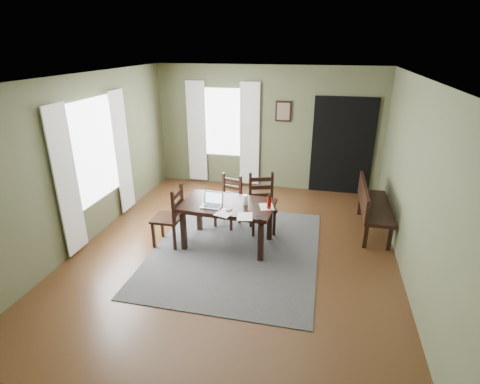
% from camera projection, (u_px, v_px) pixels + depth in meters
% --- Properties ---
extents(ground, '(5.00, 6.00, 0.01)m').
position_uv_depth(ground, '(236.00, 250.00, 6.07)').
color(ground, '#492C16').
extents(room_shell, '(5.02, 6.02, 2.71)m').
position_uv_depth(room_shell, '(235.00, 142.00, 5.39)').
color(room_shell, '#525739').
rests_on(room_shell, ground).
extents(rug, '(2.60, 3.20, 0.01)m').
position_uv_depth(rug, '(236.00, 250.00, 6.07)').
color(rug, '#3B3B3B').
rests_on(rug, ground).
extents(dining_table, '(1.51, 0.95, 0.73)m').
position_uv_depth(dining_table, '(228.00, 209.00, 6.00)').
color(dining_table, black).
rests_on(dining_table, rug).
extents(chair_end, '(0.45, 0.45, 1.02)m').
position_uv_depth(chair_end, '(170.00, 217.00, 6.07)').
color(chair_end, black).
rests_on(chair_end, rug).
extents(chair_back_left, '(0.49, 0.49, 0.92)m').
position_uv_depth(chair_back_left, '(229.00, 202.00, 6.76)').
color(chair_back_left, black).
rests_on(chair_back_left, rug).
extents(chair_back_right, '(0.57, 0.57, 1.03)m').
position_uv_depth(chair_back_right, '(262.00, 204.00, 6.54)').
color(chair_back_right, black).
rests_on(chair_back_right, rug).
extents(bench, '(0.49, 1.52, 0.86)m').
position_uv_depth(bench, '(371.00, 204.00, 6.53)').
color(bench, black).
rests_on(bench, ground).
extents(laptop, '(0.32, 0.26, 0.21)m').
position_uv_depth(laptop, '(212.00, 202.00, 5.87)').
color(laptop, '#B7B7BC').
rests_on(laptop, dining_table).
extents(computer_mouse, '(0.09, 0.11, 0.03)m').
position_uv_depth(computer_mouse, '(229.00, 210.00, 5.69)').
color(computer_mouse, '#3F3F42').
rests_on(computer_mouse, dining_table).
extents(tv_remote, '(0.11, 0.17, 0.02)m').
position_uv_depth(tv_remote, '(259.00, 218.00, 5.47)').
color(tv_remote, black).
rests_on(tv_remote, dining_table).
extents(drinking_glass, '(0.09, 0.09, 0.16)m').
position_uv_depth(drinking_glass, '(245.00, 200.00, 5.90)').
color(drinking_glass, silver).
rests_on(drinking_glass, dining_table).
extents(water_bottle, '(0.09, 0.09, 0.23)m').
position_uv_depth(water_bottle, '(269.00, 202.00, 5.75)').
color(water_bottle, '#A2190C').
rests_on(water_bottle, dining_table).
extents(paper_b, '(0.27, 0.33, 0.00)m').
position_uv_depth(paper_b, '(245.00, 216.00, 5.52)').
color(paper_b, white).
rests_on(paper_b, dining_table).
extents(paper_d, '(0.28, 0.32, 0.00)m').
position_uv_depth(paper_d, '(266.00, 207.00, 5.85)').
color(paper_d, white).
rests_on(paper_d, dining_table).
extents(paper_e, '(0.31, 0.36, 0.00)m').
position_uv_depth(paper_e, '(225.00, 213.00, 5.64)').
color(paper_e, white).
rests_on(paper_e, dining_table).
extents(window_left, '(0.01, 1.30, 1.70)m').
position_uv_depth(window_left, '(94.00, 151.00, 6.21)').
color(window_left, white).
rests_on(window_left, ground).
extents(window_back, '(1.00, 0.01, 1.50)m').
position_uv_depth(window_back, '(223.00, 122.00, 8.42)').
color(window_back, white).
rests_on(window_back, ground).
extents(curtain_left_near, '(0.03, 0.48, 2.30)m').
position_uv_depth(curtain_left_near, '(67.00, 182.00, 5.56)').
color(curtain_left_near, silver).
rests_on(curtain_left_near, ground).
extents(curtain_left_far, '(0.03, 0.48, 2.30)m').
position_uv_depth(curtain_left_far, '(122.00, 153.00, 7.04)').
color(curtain_left_far, silver).
rests_on(curtain_left_far, ground).
extents(curtain_back_left, '(0.44, 0.03, 2.30)m').
position_uv_depth(curtain_back_left, '(197.00, 132.00, 8.61)').
color(curtain_back_left, silver).
rests_on(curtain_back_left, ground).
extents(curtain_back_right, '(0.44, 0.03, 2.30)m').
position_uv_depth(curtain_back_right, '(250.00, 135.00, 8.36)').
color(curtain_back_right, silver).
rests_on(curtain_back_right, ground).
extents(framed_picture, '(0.34, 0.03, 0.44)m').
position_uv_depth(framed_picture, '(283.00, 111.00, 8.02)').
color(framed_picture, black).
rests_on(framed_picture, ground).
extents(doorway_back, '(1.30, 0.03, 2.10)m').
position_uv_depth(doorway_back, '(342.00, 146.00, 8.02)').
color(doorway_back, black).
rests_on(doorway_back, ground).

